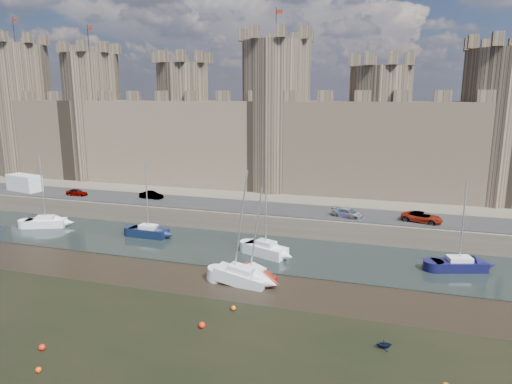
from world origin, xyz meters
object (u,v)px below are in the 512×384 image
Objects in this scene: sailboat_0 at (46,222)px; sailboat_1 at (149,231)px; car_1 at (151,195)px; car_2 at (348,213)px; van at (24,183)px; sailboat_2 at (266,249)px; sailboat_5 at (241,276)px; car_3 at (422,217)px; sailboat_4 at (256,274)px; car_0 at (77,192)px; sailboat_3 at (459,264)px.

sailboat_1 reaches higher than sailboat_0.
car_2 reaches higher than car_1.
car_2 is 50.69m from van.
sailboat_5 is (-0.13, -7.92, -0.06)m from sailboat_2.
car_3 is (8.59, 0.44, 0.06)m from car_2.
sailboat_0 is (-47.81, -8.02, -2.39)m from car_3.
car_2 is (28.72, -2.14, 0.01)m from car_1.
van is (-59.26, 0.68, 0.66)m from car_3.
sailboat_4 is (43.76, -17.56, -3.11)m from van.
car_1 is 0.32× the size of sailboat_5.
sailboat_2 reaches higher than car_3.
sailboat_0 is 32.73m from sailboat_5.
sailboat_2 is 0.97× the size of sailboat_5.
car_0 is 0.31× the size of sailboat_2.
van is 0.66× the size of sailboat_3.
car_2 is at bearing 128.69° from sailboat_3.
sailboat_4 reaches higher than car_1.
van is at bearing 88.02° from car_0.
sailboat_2 is (42.77, -10.75, -2.97)m from van.
car_0 is 53.16m from sailboat_3.
sailboat_1 is 1.08× the size of sailboat_3.
sailboat_4 reaches higher than car_3.
sailboat_1 is 19.12m from sailboat_4.
sailboat_5 is at bearing -129.29° from car_1.
sailboat_5 reaches higher than van.
car_0 is 34.21m from sailboat_2.
sailboat_3 is (19.84, 1.65, -0.12)m from sailboat_2.
van is 0.65× the size of sailboat_4.
van reaches higher than car_0.
sailboat_5 is (15.71, -10.15, -0.00)m from sailboat_1.
sailboat_5 is (42.63, -18.67, -3.03)m from van.
sailboat_2 is (-16.49, -10.07, -2.31)m from car_3.
van is (-10.20, 0.51, 0.75)m from car_0.
sailboat_1 is at bearing -4.18° from van.
car_2 is at bearing 19.00° from sailboat_1.
van is at bearing 120.14° from sailboat_0.
sailboat_3 is (62.61, -9.11, -3.08)m from van.
car_3 is at bearing 52.55° from sailboat_2.
car_1 is 0.58× the size of van.
sailboat_5 is (-1.13, -1.11, 0.08)m from sailboat_4.
car_0 is at bearing 156.87° from sailboat_5.
sailboat_5 is at bearing -118.38° from car_0.
van is at bearing 106.96° from car_2.
car_1 is 0.39× the size of sailboat_3.
sailboat_2 is 6.88m from sailboat_4.
van is at bearing -172.97° from sailboat_2.
car_1 is 28.65m from sailboat_5.
sailboat_3 is (51.15, -0.40, -0.04)m from sailboat_0.
van is 44.20m from sailboat_2.
sailboat_1 is at bearing -21.94° from sailboat_0.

